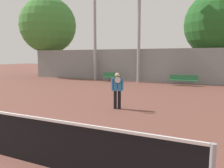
{
  "coord_description": "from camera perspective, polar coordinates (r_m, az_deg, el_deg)",
  "views": [
    {
      "loc": [
        5.29,
        -3.3,
        2.25
      ],
      "look_at": [
        0.8,
        6.44,
        0.9
      ],
      "focal_mm": 35.0,
      "sensor_mm": 36.0,
      "label": 1
    }
  ],
  "objects": [
    {
      "name": "tennis_player",
      "position": [
        9.39,
        1.39,
        -1.28
      ],
      "size": [
        0.51,
        0.49,
        1.56
      ],
      "rotation": [
        0.0,
        0.0,
        0.46
      ],
      "color": "black",
      "rests_on": "ground_plane"
    },
    {
      "name": "bench_courtside_far",
      "position": [
        17.95,
        18.16,
        1.23
      ],
      "size": [
        2.12,
        0.4,
        0.83
      ],
      "color": "#28663D",
      "rests_on": "ground_plane"
    },
    {
      "name": "bench_adjacent_court",
      "position": [
        19.65,
        -0.21,
        2.06
      ],
      "size": [
        1.66,
        0.4,
        0.83
      ],
      "color": "#28663D",
      "rests_on": "ground_plane"
    },
    {
      "name": "light_pole_near_left",
      "position": [
        19.71,
        7.12,
        18.76
      ],
      "size": [
        0.9,
        0.6,
        10.98
      ],
      "color": "#939399",
      "rests_on": "ground_plane"
    },
    {
      "name": "light_pole_center_back",
      "position": [
        21.35,
        -4.53,
        17.31
      ],
      "size": [
        0.9,
        0.6,
        10.61
      ],
      "color": "#939399",
      "rests_on": "ground_plane"
    },
    {
      "name": "back_fence",
      "position": [
        19.62,
        9.11,
        4.79
      ],
      "size": [
        25.14,
        0.06,
        2.93
      ],
      "color": "gray",
      "rests_on": "ground_plane"
    },
    {
      "name": "tree_green_tall",
      "position": [
        21.49,
        25.93,
        13.91
      ],
      "size": [
        5.65,
        5.65,
        7.87
      ],
      "color": "brown",
      "rests_on": "ground_plane"
    },
    {
      "name": "tree_green_broad",
      "position": [
        27.21,
        -16.33,
        14.45
      ],
      "size": [
        6.42,
        6.42,
        9.05
      ],
      "color": "brown",
      "rests_on": "ground_plane"
    }
  ]
}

